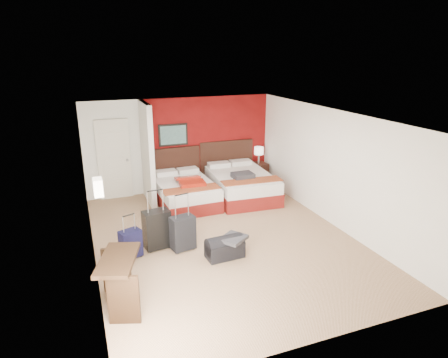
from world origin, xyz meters
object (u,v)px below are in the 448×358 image
bed_right (242,185)px  duffel_bag (225,249)px  suitcase_navy (131,245)px  red_suitcase_open (190,181)px  suitcase_black (157,231)px  bed_left (185,193)px  suitcase_charcoal (183,234)px  desk (120,282)px  table_lamp (259,155)px  nightstand (258,174)px

bed_right → duffel_bag: bearing=-115.6°
suitcase_navy → duffel_bag: suitcase_navy is taller
red_suitcase_open → suitcase_black: size_ratio=1.11×
bed_left → suitcase_black: 2.35m
suitcase_black → suitcase_navy: suitcase_black is taller
bed_right → duffel_bag: 3.21m
suitcase_navy → bed_left: bearing=33.5°
suitcase_charcoal → desk: bearing=-145.2°
table_lamp → suitcase_navy: size_ratio=0.89×
bed_left → table_lamp: table_lamp is taller
red_suitcase_open → suitcase_navy: 2.81m
duffel_bag → bed_right: bearing=57.8°
suitcase_navy → duffel_bag: bearing=-40.2°
suitcase_charcoal → duffel_bag: 0.86m
bed_left → nightstand: (2.37, 0.76, 0.02)m
bed_right → duffel_bag: (-1.54, -2.81, -0.14)m
red_suitcase_open → duffel_bag: red_suitcase_open is taller
duffel_bag → nightstand: bearing=52.9°
table_lamp → duffel_bag: (-2.41, -3.61, -0.68)m
suitcase_charcoal → suitcase_navy: bearing=166.8°
duffel_bag → desk: (-1.97, -0.83, 0.23)m
table_lamp → suitcase_black: (-3.50, -2.82, -0.48)m
suitcase_charcoal → desk: desk is taller
bed_left → desk: 4.20m
suitcase_navy → desk: desk is taller
bed_right → suitcase_black: (-2.63, -2.02, 0.06)m
duffel_bag → suitcase_charcoal: bearing=136.0°
table_lamp → desk: 6.25m
red_suitcase_open → bed_right: bearing=6.4°
suitcase_navy → duffel_bag: 1.73m
table_lamp → duffel_bag: bearing=-123.7°
suitcase_black → suitcase_charcoal: size_ratio=1.13×
bed_right → suitcase_charcoal: (-2.19, -2.26, 0.02)m
suitcase_navy → red_suitcase_open: bearing=30.6°
bed_right → table_lamp: 1.30m
suitcase_navy → duffel_bag: size_ratio=0.77×
suitcase_black → duffel_bag: suitcase_black is taller
table_lamp → suitcase_black: table_lamp is taller
bed_left → duffel_bag: bearing=-92.5°
red_suitcase_open → suitcase_charcoal: size_ratio=1.26×
bed_right → red_suitcase_open: bearing=-174.6°
bed_right → table_lamp: size_ratio=4.46×
table_lamp → red_suitcase_open: bearing=-159.3°
desk → suitcase_black: bearing=80.3°
suitcase_black → suitcase_charcoal: bearing=-36.1°
table_lamp → suitcase_navy: bearing=-143.1°
bed_right → suitcase_black: suitcase_black is taller
bed_left → desk: bearing=-120.4°
suitcase_black → suitcase_charcoal: 0.51m
red_suitcase_open → nightstand: (2.27, 0.86, -0.31)m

